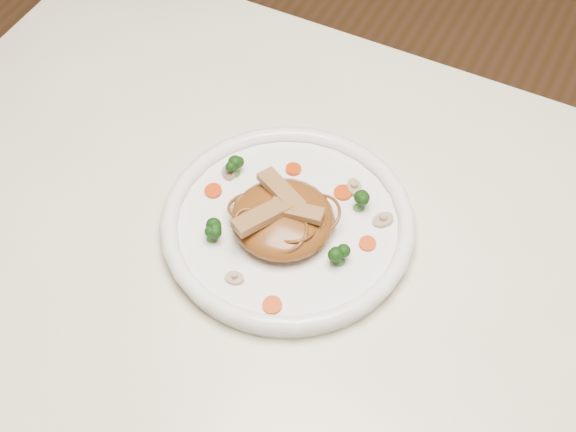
% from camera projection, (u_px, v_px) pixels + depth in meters
% --- Properties ---
extents(table, '(1.20, 0.80, 0.75)m').
position_uv_depth(table, '(330.00, 333.00, 1.00)').
color(table, '#F3EBCE').
rests_on(table, ground).
extents(plate, '(0.35, 0.35, 0.02)m').
position_uv_depth(plate, '(288.00, 228.00, 0.97)').
color(plate, white).
rests_on(plate, table).
extents(noodle_mound, '(0.14, 0.14, 0.04)m').
position_uv_depth(noodle_mound, '(283.00, 219.00, 0.94)').
color(noodle_mound, brown).
rests_on(noodle_mound, plate).
extents(chicken_a, '(0.06, 0.03, 0.01)m').
position_uv_depth(chicken_a, '(297.00, 211.00, 0.92)').
color(chicken_a, '#9E784A').
rests_on(chicken_a, noodle_mound).
extents(chicken_b, '(0.07, 0.05, 0.01)m').
position_uv_depth(chicken_b, '(281.00, 191.00, 0.94)').
color(chicken_b, '#9E784A').
rests_on(chicken_b, noodle_mound).
extents(chicken_c, '(0.05, 0.07, 0.01)m').
position_uv_depth(chicken_c, '(263.00, 216.00, 0.92)').
color(chicken_c, '#9E784A').
rests_on(chicken_c, noodle_mound).
extents(broccoli_0, '(0.03, 0.03, 0.03)m').
position_uv_depth(broccoli_0, '(359.00, 200.00, 0.96)').
color(broccoli_0, '#0E340A').
rests_on(broccoli_0, plate).
extents(broccoli_1, '(0.03, 0.03, 0.03)m').
position_uv_depth(broccoli_1, '(234.00, 165.00, 0.99)').
color(broccoli_1, '#0E340A').
rests_on(broccoli_1, plate).
extents(broccoli_2, '(0.03, 0.03, 0.03)m').
position_uv_depth(broccoli_2, '(211.00, 231.00, 0.94)').
color(broccoli_2, '#0E340A').
rests_on(broccoli_2, plate).
extents(broccoli_3, '(0.03, 0.03, 0.03)m').
position_uv_depth(broccoli_3, '(339.00, 255.00, 0.92)').
color(broccoli_3, '#0E340A').
rests_on(broccoli_3, plate).
extents(carrot_0, '(0.02, 0.02, 0.00)m').
position_uv_depth(carrot_0, '(343.00, 193.00, 0.99)').
color(carrot_0, '#C33107').
rests_on(carrot_0, plate).
extents(carrot_1, '(0.02, 0.02, 0.00)m').
position_uv_depth(carrot_1, '(213.00, 191.00, 0.99)').
color(carrot_1, '#C33107').
rests_on(carrot_1, plate).
extents(carrot_2, '(0.02, 0.02, 0.00)m').
position_uv_depth(carrot_2, '(367.00, 244.00, 0.94)').
color(carrot_2, '#C33107').
rests_on(carrot_2, plate).
extents(carrot_3, '(0.02, 0.02, 0.00)m').
position_uv_depth(carrot_3, '(293.00, 169.00, 1.01)').
color(carrot_3, '#C33107').
rests_on(carrot_3, plate).
extents(carrot_4, '(0.02, 0.02, 0.00)m').
position_uv_depth(carrot_4, '(272.00, 305.00, 0.89)').
color(carrot_4, '#C33107').
rests_on(carrot_4, plate).
extents(mushroom_0, '(0.03, 0.03, 0.01)m').
position_uv_depth(mushroom_0, '(235.00, 278.00, 0.91)').
color(mushroom_0, tan).
rests_on(mushroom_0, plate).
extents(mushroom_1, '(0.04, 0.04, 0.01)m').
position_uv_depth(mushroom_1, '(383.00, 220.00, 0.96)').
color(mushroom_1, tan).
rests_on(mushroom_1, plate).
extents(mushroom_2, '(0.03, 0.03, 0.01)m').
position_uv_depth(mushroom_2, '(228.00, 173.00, 1.00)').
color(mushroom_2, tan).
rests_on(mushroom_2, plate).
extents(mushroom_3, '(0.03, 0.03, 0.01)m').
position_uv_depth(mushroom_3, '(354.00, 188.00, 0.99)').
color(mushroom_3, tan).
rests_on(mushroom_3, plate).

